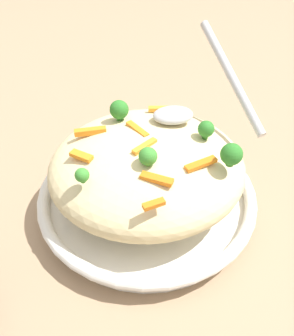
# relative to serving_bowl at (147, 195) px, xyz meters

# --- Properties ---
(ground_plane) EXTENTS (2.40, 2.40, 0.00)m
(ground_plane) POSITION_rel_serving_bowl_xyz_m (0.00, 0.00, -0.02)
(ground_plane) COLOR #9E7F60
(serving_bowl) EXTENTS (0.32, 0.32, 0.04)m
(serving_bowl) POSITION_rel_serving_bowl_xyz_m (0.00, 0.00, 0.00)
(serving_bowl) COLOR white
(serving_bowl) RESTS_ON ground_plane
(pasta_mound) EXTENTS (0.27, 0.25, 0.09)m
(pasta_mound) POSITION_rel_serving_bowl_xyz_m (0.00, 0.00, 0.06)
(pasta_mound) COLOR beige
(pasta_mound) RESTS_ON serving_bowl
(carrot_piece_0) EXTENTS (0.03, 0.04, 0.01)m
(carrot_piece_0) POSITION_rel_serving_bowl_xyz_m (0.01, -0.02, 0.10)
(carrot_piece_0) COLOR orange
(carrot_piece_0) RESTS_ON pasta_mound
(carrot_piece_1) EXTENTS (0.04, 0.01, 0.01)m
(carrot_piece_1) POSITION_rel_serving_bowl_xyz_m (0.07, -0.03, 0.10)
(carrot_piece_1) COLOR orange
(carrot_piece_1) RESTS_ON pasta_mound
(carrot_piece_2) EXTENTS (0.04, 0.02, 0.01)m
(carrot_piece_2) POSITION_rel_serving_bowl_xyz_m (-0.06, 0.05, 0.10)
(carrot_piece_2) COLOR orange
(carrot_piece_2) RESTS_ON pasta_mound
(carrot_piece_3) EXTENTS (0.03, 0.03, 0.01)m
(carrot_piece_3) POSITION_rel_serving_bowl_xyz_m (0.08, 0.01, 0.10)
(carrot_piece_3) COLOR orange
(carrot_piece_3) RESTS_ON pasta_mound
(carrot_piece_4) EXTENTS (0.04, 0.02, 0.01)m
(carrot_piece_4) POSITION_rel_serving_bowl_xyz_m (-0.04, -0.07, 0.10)
(carrot_piece_4) COLOR orange
(carrot_piece_4) RESTS_ON pasta_mound
(carrot_piece_5) EXTENTS (0.03, 0.03, 0.01)m
(carrot_piece_5) POSITION_rel_serving_bowl_xyz_m (0.01, 0.02, 0.10)
(carrot_piece_5) COLOR orange
(carrot_piece_5) RESTS_ON pasta_mound
(carrot_piece_6) EXTENTS (0.03, 0.01, 0.01)m
(carrot_piece_6) POSITION_rel_serving_bowl_xyz_m (0.01, 0.11, 0.10)
(carrot_piece_6) COLOR orange
(carrot_piece_6) RESTS_ON pasta_mound
(carrot_piece_7) EXTENTS (0.04, 0.03, 0.01)m
(carrot_piece_7) POSITION_rel_serving_bowl_xyz_m (-0.00, 0.07, 0.10)
(carrot_piece_7) COLOR orange
(carrot_piece_7) RESTS_ON pasta_mound
(broccoli_floret_0) EXTENTS (0.02, 0.02, 0.02)m
(broccoli_floret_0) POSITION_rel_serving_bowl_xyz_m (0.01, 0.04, 0.11)
(broccoli_floret_0) COLOR #377928
(broccoli_floret_0) RESTS_ON pasta_mound
(broccoli_floret_1) EXTENTS (0.02, 0.02, 0.02)m
(broccoli_floret_1) POSITION_rel_serving_bowl_xyz_m (0.08, 0.06, 0.11)
(broccoli_floret_1) COLOR #377928
(broccoli_floret_1) RESTS_ON pasta_mound
(broccoli_floret_2) EXTENTS (0.02, 0.02, 0.03)m
(broccoli_floret_2) POSITION_rel_serving_bowl_xyz_m (-0.08, -0.00, 0.11)
(broccoli_floret_2) COLOR #296820
(broccoli_floret_2) RESTS_ON pasta_mound
(broccoli_floret_3) EXTENTS (0.03, 0.03, 0.03)m
(broccoli_floret_3) POSITION_rel_serving_bowl_xyz_m (0.03, -0.06, 0.11)
(broccoli_floret_3) COLOR #296820
(broccoli_floret_3) RESTS_ON pasta_mound
(broccoli_floret_4) EXTENTS (0.03, 0.03, 0.03)m
(broccoli_floret_4) POSITION_rel_serving_bowl_xyz_m (-0.09, 0.06, 0.11)
(broccoli_floret_4) COLOR #296820
(broccoli_floret_4) RESTS_ON pasta_mound
(serving_spoon) EXTENTS (0.14, 0.17, 0.10)m
(serving_spoon) POSITION_rel_serving_bowl_xyz_m (-0.08, -0.05, 0.13)
(serving_spoon) COLOR #B7B7BC
(serving_spoon) RESTS_ON pasta_mound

